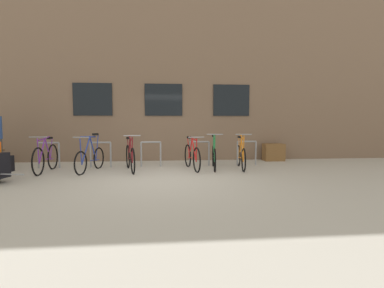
% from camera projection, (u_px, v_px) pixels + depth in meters
% --- Properties ---
extents(ground_plane, '(42.00, 42.00, 0.00)m').
position_uv_depth(ground_plane, '(163.00, 179.00, 6.73)').
color(ground_plane, '#B2ADA0').
extents(storefront_building, '(28.00, 5.47, 6.72)m').
position_uv_depth(storefront_building, '(164.00, 77.00, 12.34)').
color(storefront_building, '#7A604C').
rests_on(storefront_building, ground).
extents(bike_rack, '(6.64, 0.05, 0.78)m').
position_uv_depth(bike_rack, '(151.00, 151.00, 8.55)').
color(bike_rack, gray).
rests_on(bike_rack, ground).
extents(bicycle_purple, '(0.44, 1.74, 1.01)m').
position_uv_depth(bicycle_purple, '(46.00, 158.00, 7.64)').
color(bicycle_purple, black).
rests_on(bicycle_purple, ground).
extents(bicycle_blue, '(0.52, 1.65, 1.07)m').
position_uv_depth(bicycle_blue, '(90.00, 158.00, 7.74)').
color(bicycle_blue, black).
rests_on(bicycle_blue, ground).
extents(bicycle_maroon, '(0.57, 1.73, 1.04)m').
position_uv_depth(bicycle_maroon, '(130.00, 157.00, 7.85)').
color(bicycle_maroon, black).
rests_on(bicycle_maroon, ground).
extents(bicycle_red, '(0.46, 1.71, 0.99)m').
position_uv_depth(bicycle_red, '(192.00, 156.00, 8.09)').
color(bicycle_red, black).
rests_on(bicycle_red, ground).
extents(bicycle_orange, '(0.44, 1.69, 1.06)m').
position_uv_depth(bicycle_orange, '(241.00, 156.00, 8.22)').
color(bicycle_orange, black).
rests_on(bicycle_orange, ground).
extents(bicycle_green, '(0.44, 1.67, 1.06)m').
position_uv_depth(bicycle_green, '(214.00, 156.00, 8.19)').
color(bicycle_green, black).
rests_on(bicycle_green, ground).
extents(backpack, '(0.30, 0.24, 0.44)m').
position_uv_depth(backpack, '(7.00, 164.00, 7.72)').
color(backpack, black).
rests_on(backpack, ground).
extents(planter_box, '(0.70, 0.44, 0.60)m').
position_uv_depth(planter_box, '(273.00, 152.00, 9.90)').
color(planter_box, brown).
rests_on(planter_box, ground).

